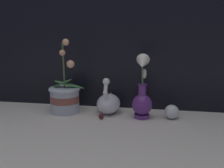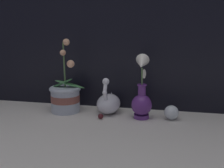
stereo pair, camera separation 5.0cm
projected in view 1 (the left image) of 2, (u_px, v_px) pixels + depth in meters
ground_plane at (109, 121)px, 1.20m from camera, size 2.80×2.80×0.00m
orchid_potted_plant at (65, 97)px, 1.32m from camera, size 0.20×0.16×0.37m
swan_figurine at (109, 102)px, 1.31m from camera, size 0.12×0.19×0.19m
blue_vase at (142, 97)px, 1.22m from camera, size 0.10×0.12×0.31m
glass_sphere at (172, 112)px, 1.23m from camera, size 0.07×0.07×0.07m
glass_bauble at (101, 116)px, 1.22m from camera, size 0.03×0.03×0.03m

